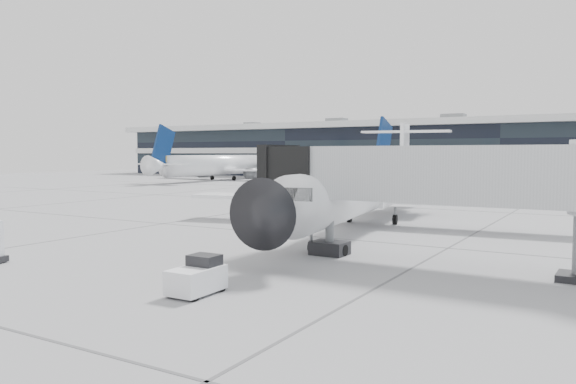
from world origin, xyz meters
The scene contains 9 objects.
ground centered at (0.00, 0.00, 0.00)m, with size 220.00×220.00×0.00m, color gray.
terminal centered at (0.00, 82.00, 5.00)m, with size 170.00×22.00×10.00m, color black.
bg_jet_left centered at (-45.00, 55.00, 0.00)m, with size 32.00×40.00×9.60m, color white, non-canonical shape.
bg_jet_center centered at (-8.00, 55.00, 0.00)m, with size 32.00×40.00×9.60m, color white, non-canonical shape.
regional_jet centered at (2.79, 6.42, 2.61)m, with size 26.46×33.01×7.63m.
jet_bridge centered at (11.67, -4.95, 4.00)m, with size 17.07×3.79×5.49m.
baggage_tug centered at (4.87, -14.13, 0.60)m, with size 1.28×2.13×1.34m.
traffic_cone centered at (-2.77, 14.98, 0.30)m, with size 0.55×0.55×0.63m.
far_tug centered at (-12.49, 24.14, 0.63)m, with size 1.74×2.43×1.40m.
Camera 1 is at (17.60, -29.36, 5.00)m, focal length 35.00 mm.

